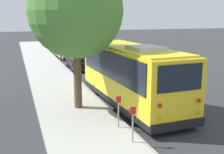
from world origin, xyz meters
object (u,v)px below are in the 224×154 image
street_tree (75,4)px  shuttle_bus (131,72)px  parked_sedan_tan (66,53)px  sign_post_near (133,124)px  sign_post_far (118,111)px  parked_sedan_black (79,62)px

street_tree → shuttle_bus: bearing=-93.0°
street_tree → parked_sedan_tan: bearing=-8.0°
street_tree → sign_post_near: 6.60m
sign_post_near → sign_post_far: 1.50m
parked_sedan_black → sign_post_far: (-14.43, 1.55, 0.24)m
parked_sedan_tan → parked_sedan_black: bearing=176.0°
street_tree → sign_post_near: street_tree is taller
street_tree → sign_post_far: street_tree is taller
parked_sedan_tan → sign_post_near: bearing=172.1°
parked_sedan_black → sign_post_near: (-15.94, 1.55, 0.24)m
shuttle_bus → parked_sedan_tan: size_ratio=1.97×
parked_sedan_black → parked_sedan_tan: bearing=-0.5°
parked_sedan_tan → street_tree: 19.03m
sign_post_far → shuttle_bus: bearing=-30.8°
parked_sedan_tan → street_tree: bearing=168.0°
sign_post_near → shuttle_bus: bearing=-22.0°
shuttle_bus → sign_post_near: (-4.64, 1.87, -0.93)m
shuttle_bus → street_tree: 4.54m
street_tree → sign_post_near: (-4.79, -1.02, -4.43)m
sign_post_near → sign_post_far: bearing=0.0°
parked_sedan_black → sign_post_far: bearing=173.4°
parked_sedan_tan → sign_post_near: sign_post_near is taller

